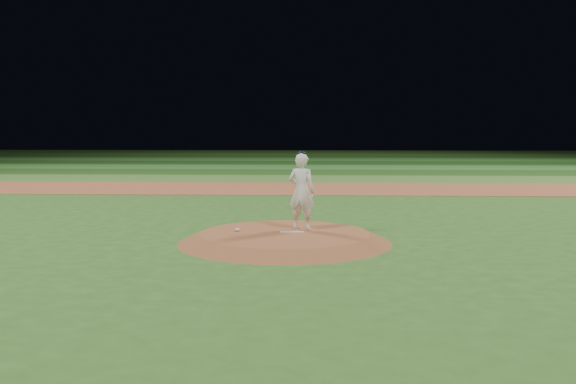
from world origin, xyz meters
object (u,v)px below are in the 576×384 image
at_px(pitcher_on_mound, 302,191).
at_px(rosin_bag, 237,230).
at_px(pitchers_mound, 285,238).
at_px(pitching_rubber, 292,232).

bearing_deg(pitcher_on_mound, rosin_bag, -167.71).
relative_size(pitchers_mound, pitching_rubber, 8.97).
height_order(pitching_rubber, rosin_bag, rosin_bag).
bearing_deg(pitcher_on_mound, pitching_rubber, -112.91).
bearing_deg(pitching_rubber, pitchers_mound, -172.30).
distance_m(rosin_bag, pitcher_on_mound, 1.98).
distance_m(pitchers_mound, rosin_bag, 1.28).
height_order(rosin_bag, pitcher_on_mound, pitcher_on_mound).
xyz_separation_m(rosin_bag, pitcher_on_mound, (1.67, 0.36, 0.99)).
bearing_deg(pitching_rubber, rosin_bag, 175.12).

